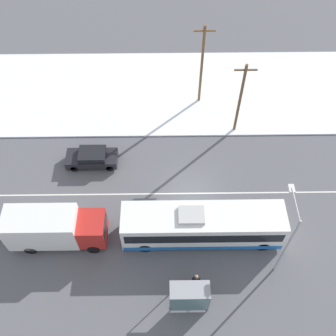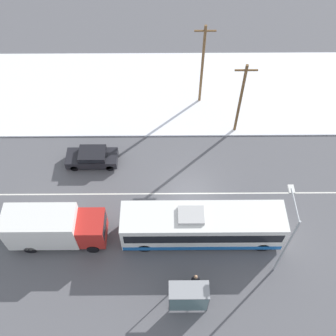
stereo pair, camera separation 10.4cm
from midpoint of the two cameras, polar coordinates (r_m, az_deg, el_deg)
ground_plane at (r=31.67m, az=3.27°, el=-3.72°), size 120.00×120.00×0.00m
snow_lot at (r=39.46m, az=2.54°, el=11.12°), size 80.00×11.77×0.12m
lane_marking_center at (r=31.66m, az=3.27°, el=-3.72°), size 60.00×0.12×0.00m
city_bus at (r=28.47m, az=5.08°, el=-8.33°), size 11.50×2.57×3.19m
box_truck at (r=29.17m, az=-16.19°, el=-8.25°), size 6.96×2.30×3.28m
sedan_car at (r=33.40m, az=-10.86°, el=1.59°), size 4.26×1.80×1.44m
pedestrian_at_stop at (r=27.42m, az=4.11°, el=-15.84°), size 0.56×0.25×1.55m
bus_shelter at (r=26.22m, az=3.16°, el=-18.31°), size 2.55×1.20×2.40m
streetlamp at (r=25.95m, az=17.06°, el=-9.04°), size 0.36×2.69×6.95m
utility_pole_roadside at (r=33.60m, az=10.57°, el=9.83°), size 1.80×0.24×7.35m
utility_pole_snowlot at (r=35.77m, az=5.10°, el=14.66°), size 1.80×0.24×8.22m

